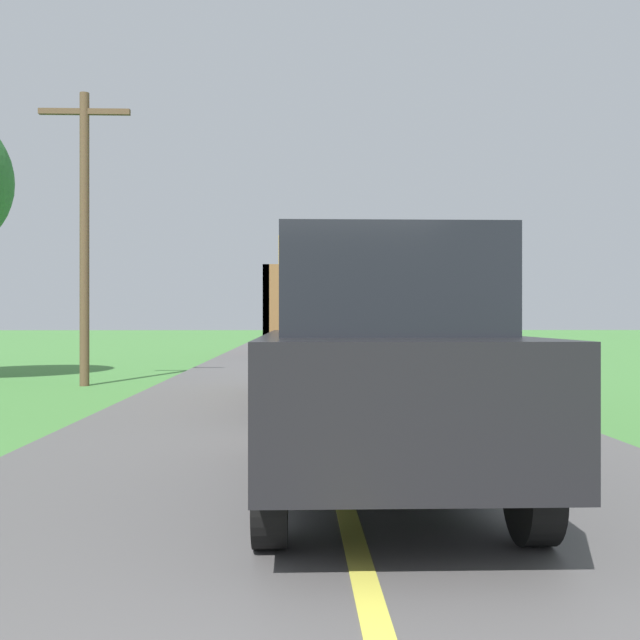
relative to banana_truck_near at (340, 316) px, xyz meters
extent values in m
cube|color=#2D2D30|center=(0.00, -0.79, -0.79)|extent=(0.90, 5.51, 0.24)
cube|color=brown|center=(0.00, -0.79, -0.59)|extent=(2.30, 5.80, 0.20)
cube|color=gold|center=(0.00, 1.16, 0.46)|extent=(2.10, 1.90, 1.90)
cube|color=black|center=(0.00, 2.12, 0.79)|extent=(1.78, 0.02, 0.76)
cube|color=brown|center=(-1.11, -1.76, 0.06)|extent=(0.08, 3.85, 1.10)
cube|color=brown|center=(1.11, -1.76, 0.06)|extent=(0.08, 3.85, 1.10)
cube|color=brown|center=(0.00, -3.65, 0.06)|extent=(2.30, 0.08, 1.10)
cube|color=brown|center=(0.00, 0.12, 0.06)|extent=(2.30, 0.08, 1.10)
cylinder|color=black|center=(-1.05, 1.01, -0.89)|extent=(0.28, 1.00, 1.00)
cylinder|color=black|center=(1.05, 1.01, -0.89)|extent=(0.28, 1.00, 1.00)
cylinder|color=black|center=(-1.05, -2.38, -0.89)|extent=(0.28, 1.00, 1.00)
cylinder|color=black|center=(1.05, -2.38, -0.89)|extent=(0.28, 1.00, 1.00)
ellipsoid|color=gold|center=(-0.37, -0.29, -0.02)|extent=(0.53, 0.51, 0.42)
ellipsoid|color=#BDCE1D|center=(-0.48, -0.25, 0.01)|extent=(0.57, 0.58, 0.46)
ellipsoid|color=#B4D327|center=(-0.52, -0.61, 0.02)|extent=(0.50, 0.45, 0.44)
ellipsoid|color=#B8C71C|center=(-0.11, -1.98, -0.28)|extent=(0.49, 0.56, 0.40)
ellipsoid|color=gold|center=(0.90, -3.04, 0.32)|extent=(0.43, 0.51, 0.43)
ellipsoid|color=#AFD02F|center=(0.61, -1.97, 0.04)|extent=(0.58, 0.55, 0.44)
ellipsoid|color=gold|center=(0.29, -3.01, -0.33)|extent=(0.59, 0.55, 0.45)
ellipsoid|color=#BFD429|center=(-0.87, -1.58, 0.30)|extent=(0.59, 0.69, 0.40)
ellipsoid|color=#C2D12C|center=(-0.84, -1.73, -0.29)|extent=(0.43, 0.55, 0.51)
ellipsoid|color=#BDCD31|center=(-0.09, -2.88, -0.03)|extent=(0.46, 0.46, 0.49)
ellipsoid|color=gold|center=(0.54, -1.34, 0.35)|extent=(0.59, 0.72, 0.42)
ellipsoid|color=gold|center=(0.08, -1.40, 0.02)|extent=(0.55, 0.68, 0.37)
ellipsoid|color=#B0CF24|center=(0.85, -3.07, -0.31)|extent=(0.57, 0.74, 0.47)
cube|color=#2D2D30|center=(0.03, 14.63, -0.79)|extent=(0.90, 5.51, 0.24)
cube|color=brown|center=(0.03, 14.63, -0.59)|extent=(2.30, 5.80, 0.20)
cube|color=red|center=(0.03, 16.58, 0.46)|extent=(2.10, 1.90, 1.90)
cube|color=black|center=(0.03, 17.53, 0.79)|extent=(1.78, 0.02, 0.76)
cube|color=#2D517F|center=(-1.08, 13.65, 0.06)|extent=(0.08, 3.85, 1.10)
cube|color=#2D517F|center=(1.14, 13.65, 0.06)|extent=(0.08, 3.85, 1.10)
cube|color=#2D517F|center=(0.03, 11.77, 0.06)|extent=(2.30, 0.08, 1.10)
cube|color=#2D517F|center=(0.03, 15.54, 0.06)|extent=(2.30, 0.08, 1.10)
cylinder|color=black|center=(-1.02, 16.43, -0.89)|extent=(0.28, 1.00, 1.00)
cylinder|color=black|center=(1.08, 16.43, -0.89)|extent=(0.28, 1.00, 1.00)
cylinder|color=black|center=(-1.02, 13.03, -0.89)|extent=(0.28, 1.00, 1.00)
cylinder|color=black|center=(1.08, 13.03, -0.89)|extent=(0.28, 1.00, 1.00)
ellipsoid|color=gold|center=(-0.63, 13.71, 0.30)|extent=(0.58, 0.70, 0.40)
ellipsoid|color=#BBD01B|center=(-0.02, 13.24, -0.31)|extent=(0.60, 0.68, 0.40)
ellipsoid|color=#BCD52A|center=(0.49, 13.56, -0.34)|extent=(0.46, 0.43, 0.37)
ellipsoid|color=gold|center=(-0.19, 15.01, 0.30)|extent=(0.54, 0.56, 0.38)
ellipsoid|color=#C2D129|center=(-0.12, 13.26, 0.00)|extent=(0.54, 0.54, 0.42)
ellipsoid|color=#BBCF24|center=(0.32, 12.82, -0.02)|extent=(0.47, 0.59, 0.44)
ellipsoid|color=#B0BD31|center=(0.48, 14.92, -0.33)|extent=(0.53, 0.58, 0.52)
ellipsoid|color=#B9CC1B|center=(0.44, 12.42, 0.00)|extent=(0.40, 0.45, 0.41)
ellipsoid|color=gold|center=(0.42, 12.83, -0.31)|extent=(0.41, 0.47, 0.41)
ellipsoid|color=#A9CE23|center=(-0.83, 12.16, -0.31)|extent=(0.57, 0.66, 0.46)
ellipsoid|color=#B2CE1D|center=(0.90, 12.53, 0.30)|extent=(0.47, 0.48, 0.48)
ellipsoid|color=gold|center=(0.78, 12.83, -0.28)|extent=(0.57, 0.64, 0.45)
ellipsoid|color=#ABD52F|center=(0.93, 12.52, -0.03)|extent=(0.56, 0.69, 0.43)
cylinder|color=brown|center=(-5.24, 3.13, 1.64)|extent=(0.20, 0.20, 6.22)
cube|color=brown|center=(-5.24, 3.13, 4.35)|extent=(1.92, 0.12, 0.12)
cube|color=black|center=(-0.13, -7.07, -0.58)|extent=(1.70, 4.10, 0.80)
cube|color=black|center=(-0.13, -7.27, 0.17)|extent=(1.44, 2.05, 0.70)
cylinder|color=black|center=(-0.90, -5.80, -1.07)|extent=(0.20, 0.64, 0.64)
cylinder|color=black|center=(0.64, -5.80, -1.07)|extent=(0.20, 0.64, 0.64)
cylinder|color=black|center=(-0.90, -8.34, -1.07)|extent=(0.20, 0.64, 0.64)
cylinder|color=black|center=(0.64, -8.34, -1.07)|extent=(0.20, 0.64, 0.64)
camera|label=1|loc=(-0.75, -12.62, -0.07)|focal=41.30mm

